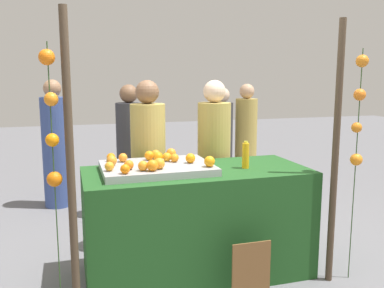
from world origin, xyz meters
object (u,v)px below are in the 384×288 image
at_px(stall_counter, 197,222).
at_px(orange_1, 125,169).
at_px(chalkboard_sign, 251,275).
at_px(juice_bottle, 246,155).
at_px(vendor_left, 149,172).
at_px(orange_0, 190,158).
at_px(vendor_right, 214,168).

bearing_deg(stall_counter, orange_1, -160.42).
bearing_deg(chalkboard_sign, juice_bottle, 71.02).
bearing_deg(juice_bottle, vendor_left, 135.96).
distance_m(orange_0, chalkboard_sign, 1.06).
height_order(orange_1, vendor_right, vendor_right).
distance_m(vendor_left, vendor_right, 0.69).
distance_m(chalkboard_sign, vendor_left, 1.49).
xyz_separation_m(orange_1, vendor_left, (0.34, 0.87, -0.24)).
xyz_separation_m(orange_0, vendor_right, (0.45, 0.65, -0.25)).
relative_size(chalkboard_sign, vendor_right, 0.31).
distance_m(juice_bottle, vendor_right, 0.77).
distance_m(orange_1, vendor_right, 1.38).
relative_size(stall_counter, juice_bottle, 8.03).
distance_m(stall_counter, chalkboard_sign, 0.72).
bearing_deg(vendor_left, stall_counter, -64.66).
xyz_separation_m(stall_counter, chalkboard_sign, (0.22, -0.64, -0.22)).
bearing_deg(orange_0, vendor_right, 55.44).
xyz_separation_m(juice_bottle, vendor_left, (-0.72, 0.70, -0.26)).
relative_size(orange_1, chalkboard_sign, 0.14).
relative_size(orange_0, vendor_left, 0.05).
relative_size(vendor_left, vendor_right, 1.00).
height_order(orange_0, orange_1, orange_0).
height_order(vendor_left, vendor_right, vendor_left).
distance_m(stall_counter, vendor_left, 0.77).
distance_m(stall_counter, vendor_right, 0.83).
xyz_separation_m(stall_counter, vendor_right, (0.39, 0.66, 0.32)).
bearing_deg(juice_bottle, vendor_right, 92.68).
bearing_deg(stall_counter, vendor_right, 59.34).
relative_size(stall_counter, chalkboard_sign, 3.69).
height_order(orange_0, vendor_left, vendor_left).
distance_m(juice_bottle, vendor_left, 1.04).
bearing_deg(orange_1, stall_counter, 19.58).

